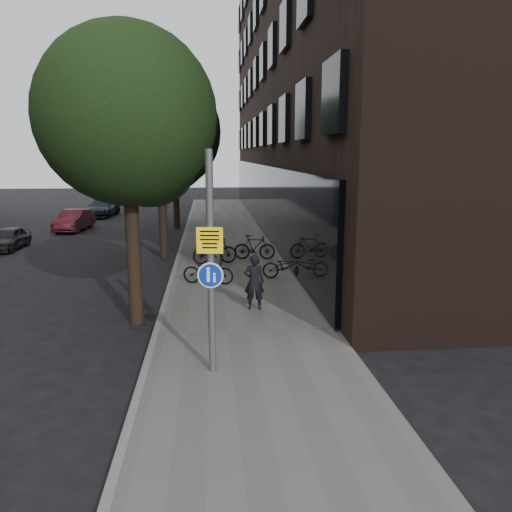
{
  "coord_description": "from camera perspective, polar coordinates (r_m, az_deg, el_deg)",
  "views": [
    {
      "loc": [
        -0.65,
        -8.31,
        4.37
      ],
      "look_at": [
        0.45,
        3.27,
        2.0
      ],
      "focal_mm": 35.0,
      "sensor_mm": 36.0,
      "label": 1
    }
  ],
  "objects": [
    {
      "name": "sidewalk",
      "position": [
        18.83,
        -2.52,
        -1.72
      ],
      "size": [
        4.5,
        60.0,
        0.12
      ],
      "primitive_type": "cube",
      "color": "#5D5A56",
      "rests_on": "ground"
    },
    {
      "name": "ground",
      "position": [
        9.41,
        -0.87,
        -16.15
      ],
      "size": [
        120.0,
        120.0,
        0.0
      ],
      "primitive_type": "plane",
      "color": "black",
      "rests_on": "ground"
    },
    {
      "name": "parked_bike_facade_far",
      "position": [
        20.52,
        -0.17,
        1.01
      ],
      "size": [
        1.74,
        0.7,
        1.02
      ],
      "primitive_type": "imported",
      "rotation": [
        0.0,
        0.0,
        1.44
      ],
      "color": "black",
      "rests_on": "sidewalk"
    },
    {
      "name": "parked_bike_curb_near",
      "position": [
        16.71,
        -5.49,
        -1.67
      ],
      "size": [
        1.82,
        1.02,
        0.9
      ],
      "primitive_type": "imported",
      "rotation": [
        0.0,
        0.0,
        1.31
      ],
      "color": "black",
      "rests_on": "sidewalk"
    },
    {
      "name": "street_tree_far",
      "position": [
        30.52,
        -9.16,
        12.77
      ],
      "size": [
        5.0,
        5.0,
        7.8
      ],
      "color": "black",
      "rests_on": "ground"
    },
    {
      "name": "parked_bike_facade_near",
      "position": [
        17.36,
        3.51,
        -1.18
      ],
      "size": [
        1.75,
        0.88,
        0.88
      ],
      "primitive_type": "imported",
      "rotation": [
        0.0,
        0.0,
        1.39
      ],
      "color": "black",
      "rests_on": "sidewalk"
    },
    {
      "name": "signpost",
      "position": [
        9.61,
        -5.19,
        -0.85
      ],
      "size": [
        0.5,
        0.15,
        4.36
      ],
      "rotation": [
        0.0,
        0.0,
        -0.14
      ],
      "color": "#595B5E",
      "rests_on": "sidewalk"
    },
    {
      "name": "parked_car_near",
      "position": [
        26.0,
        -26.48,
        1.81
      ],
      "size": [
        1.33,
        3.14,
        1.06
      ],
      "primitive_type": "imported",
      "rotation": [
        0.0,
        0.0,
        -0.03
      ],
      "color": "black",
      "rests_on": "ground"
    },
    {
      "name": "curb_edge",
      "position": [
        18.86,
        -9.37,
        -1.83
      ],
      "size": [
        0.15,
        60.0,
        0.13
      ],
      "primitive_type": "cube",
      "color": "slate",
      "rests_on": "ground"
    },
    {
      "name": "parked_car_mid",
      "position": [
        30.95,
        -20.07,
        3.85
      ],
      "size": [
        1.67,
        3.83,
        1.23
      ],
      "primitive_type": "imported",
      "rotation": [
        0.0,
        0.0,
        -0.1
      ],
      "color": "#511720",
      "rests_on": "ground"
    },
    {
      "name": "parked_bike_curb_far",
      "position": [
        19.72,
        -4.72,
        0.61
      ],
      "size": [
        1.83,
        0.8,
        1.06
      ],
      "primitive_type": "imported",
      "rotation": [
        0.0,
        0.0,
        1.75
      ],
      "color": "black",
      "rests_on": "sidewalk"
    },
    {
      "name": "street_tree_mid",
      "position": [
        21.55,
        -10.69,
        13.3
      ],
      "size": [
        5.0,
        5.0,
        7.8
      ],
      "color": "black",
      "rests_on": "ground"
    },
    {
      "name": "building_right_dark_brick",
      "position": [
        32.0,
        11.98,
        19.6
      ],
      "size": [
        12.0,
        40.0,
        18.0
      ],
      "primitive_type": "cube",
      "color": "black",
      "rests_on": "ground"
    },
    {
      "name": "pedestrian",
      "position": [
        13.86,
        -0.21,
        -2.99
      ],
      "size": [
        0.59,
        0.41,
        1.56
      ],
      "primitive_type": "imported",
      "rotation": [
        0.0,
        0.0,
        3.07
      ],
      "color": "black",
      "rests_on": "sidewalk"
    },
    {
      "name": "street_tree_near",
      "position": [
        13.11,
        -14.09,
        14.41
      ],
      "size": [
        4.4,
        4.4,
        7.5
      ],
      "color": "black",
      "rests_on": "ground"
    },
    {
      "name": "parked_car_far",
      "position": [
        37.68,
        -17.14,
        5.3
      ],
      "size": [
        2.11,
        4.39,
        1.23
      ],
      "primitive_type": "imported",
      "rotation": [
        0.0,
        0.0,
        -0.09
      ],
      "color": "black",
      "rests_on": "ground"
    }
  ]
}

